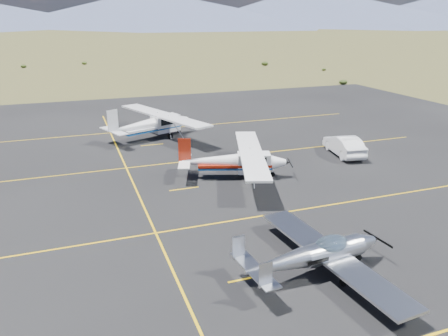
{
  "coord_description": "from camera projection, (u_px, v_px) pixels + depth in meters",
  "views": [
    {
      "loc": [
        -9.57,
        -18.46,
        10.78
      ],
      "look_at": [
        -0.66,
        6.23,
        1.6
      ],
      "focal_mm": 35.0,
      "sensor_mm": 36.0,
      "label": 1
    }
  ],
  "objects": [
    {
      "name": "aircraft_cessna",
      "position": [
        235.0,
        160.0,
        30.34
      ],
      "size": [
        7.74,
        11.15,
        2.86
      ],
      "rotation": [
        0.0,
        0.0,
        -0.32
      ],
      "color": "white",
      "rests_on": "apron"
    },
    {
      "name": "aircraft_low_wing",
      "position": [
        318.0,
        254.0,
        18.95
      ],
      "size": [
        6.79,
        9.43,
        2.04
      ],
      "rotation": [
        0.0,
        0.0,
        0.09
      ],
      "color": "silver",
      "rests_on": "apron"
    },
    {
      "name": "apron",
      "position": [
        229.0,
        186.0,
        29.23
      ],
      "size": [
        72.0,
        72.0,
        0.02
      ],
      "primitive_type": "cube",
      "color": "black",
      "rests_on": "ground"
    },
    {
      "name": "ground",
      "position": [
        276.0,
        232.0,
        23.01
      ],
      "size": [
        1600.0,
        1600.0,
        0.0
      ],
      "primitive_type": "plane",
      "color": "#383D1C",
      "rests_on": "ground"
    },
    {
      "name": "aircraft_plain",
      "position": [
        152.0,
        124.0,
        40.06
      ],
      "size": [
        8.94,
        12.34,
        3.19
      ],
      "rotation": [
        0.0,
        0.0,
        0.37
      ],
      "color": "silver",
      "rests_on": "apron"
    },
    {
      "name": "sedan",
      "position": [
        344.0,
        145.0,
        35.48
      ],
      "size": [
        2.55,
        5.15,
        1.62
      ],
      "primitive_type": "imported",
      "rotation": [
        0.0,
        0.0,
        2.97
      ],
      "color": "white",
      "rests_on": "apron"
    }
  ]
}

